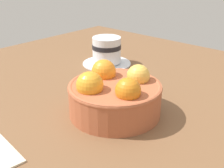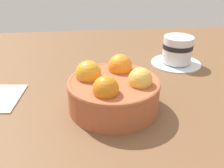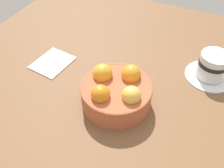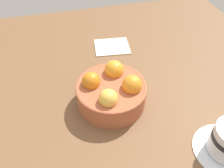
{
  "view_description": "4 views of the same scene",
  "coord_description": "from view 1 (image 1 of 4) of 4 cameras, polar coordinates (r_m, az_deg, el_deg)",
  "views": [
    {
      "loc": [
        31.94,
        -36.39,
        27.05
      ],
      "look_at": [
        0.63,
        -1.5,
        6.63
      ],
      "focal_mm": 46.98,
      "sensor_mm": 36.0,
      "label": 1
    },
    {
      "loc": [
        41.13,
        -4.88,
        26.59
      ],
      "look_at": [
        1.49,
        -0.46,
        5.91
      ],
      "focal_mm": 40.77,
      "sensor_mm": 36.0,
      "label": 2
    },
    {
      "loc": [
        38.11,
        17.01,
        48.18
      ],
      "look_at": [
        -1.15,
        -1.67,
        4.87
      ],
      "focal_mm": 40.67,
      "sensor_mm": 36.0,
      "label": 3
    },
    {
      "loc": [
        9.35,
        37.81,
        44.45
      ],
      "look_at": [
        -0.69,
        -2.14,
        4.2
      ],
      "focal_mm": 36.98,
      "sensor_mm": 36.0,
      "label": 4
    }
  ],
  "objects": [
    {
      "name": "terracotta_bowl",
      "position": [
        0.54,
        0.48,
        -2.06
      ],
      "size": [
        17.15,
        17.15,
        9.09
      ],
      "color": "#AD5938",
      "rests_on": "ground_plane"
    },
    {
      "name": "coffee_cup",
      "position": [
        0.8,
        -1.04,
        6.31
      ],
      "size": [
        13.15,
        13.15,
        7.45
      ],
      "color": "white",
      "rests_on": "ground_plane"
    },
    {
      "name": "ground_plane",
      "position": [
        0.57,
        0.54,
        -7.82
      ],
      "size": [
        110.68,
        104.72,
        4.92
      ],
      "primitive_type": "cube",
      "color": "brown"
    }
  ]
}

